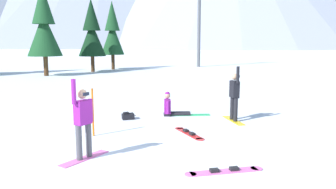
% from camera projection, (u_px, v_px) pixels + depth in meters
% --- Properties ---
extents(ground_plane, '(800.00, 800.00, 0.00)m').
position_uv_depth(ground_plane, '(132.00, 165.00, 8.31)').
color(ground_plane, white).
extents(snowboarder_foreground, '(1.14, 1.31, 2.04)m').
position_uv_depth(snowboarder_foreground, '(83.00, 121.00, 8.60)').
color(snowboarder_foreground, pink).
rests_on(snowboarder_foreground, ground_plane).
extents(snowboarder_midground, '(0.46, 1.55, 2.03)m').
position_uv_depth(snowboarder_midground, '(234.00, 95.00, 12.72)').
color(snowboarder_midground, yellow).
rests_on(snowboarder_midground, ground_plane).
extents(snowboarder_background, '(1.84, 0.63, 0.96)m').
position_uv_depth(snowboarder_background, '(172.00, 107.00, 13.73)').
color(snowboarder_background, black).
rests_on(snowboarder_background, ground_plane).
extents(loose_snowboard_far_spare, '(0.79, 1.71, 0.09)m').
position_uv_depth(loose_snowboard_far_spare, '(189.00, 133.00, 11.07)').
color(loose_snowboard_far_spare, red).
rests_on(loose_snowboard_far_spare, ground_plane).
extents(loose_snowboard_near_left, '(1.88, 0.50, 0.09)m').
position_uv_depth(loose_snowboard_near_left, '(224.00, 171.00, 7.87)').
color(loose_snowboard_near_left, pink).
rests_on(loose_snowboard_near_left, ground_plane).
extents(backpack_black, '(0.55, 0.40, 0.27)m').
position_uv_depth(backpack_black, '(128.00, 116.00, 13.12)').
color(backpack_black, black).
rests_on(backpack_black, ground_plane).
extents(trail_marker_pole, '(0.06, 0.06, 1.49)m').
position_uv_depth(trail_marker_pole, '(93.00, 112.00, 10.74)').
color(trail_marker_pole, orange).
rests_on(trail_marker_pole, ground_plane).
extents(pine_tree_leaning, '(2.80, 2.80, 7.50)m').
position_uv_depth(pine_tree_leaning, '(44.00, 26.00, 28.54)').
color(pine_tree_leaning, '#472D19').
rests_on(pine_tree_leaning, ground_plane).
extents(pine_tree_twin, '(2.53, 2.53, 6.74)m').
position_uv_depth(pine_tree_twin, '(92.00, 32.00, 32.21)').
color(pine_tree_twin, '#472D19').
rests_on(pine_tree_twin, ground_plane).
extents(pine_tree_short, '(2.33, 2.33, 6.84)m').
position_uv_depth(pine_tree_short, '(112.00, 32.00, 35.00)').
color(pine_tree_short, '#472D19').
rests_on(pine_tree_short, ground_plane).
extents(ski_lift_tower, '(2.94, 0.36, 9.90)m').
position_uv_depth(ski_lift_tower, '(199.00, 16.00, 38.30)').
color(ski_lift_tower, '#595B60').
rests_on(ski_lift_tower, ground_plane).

